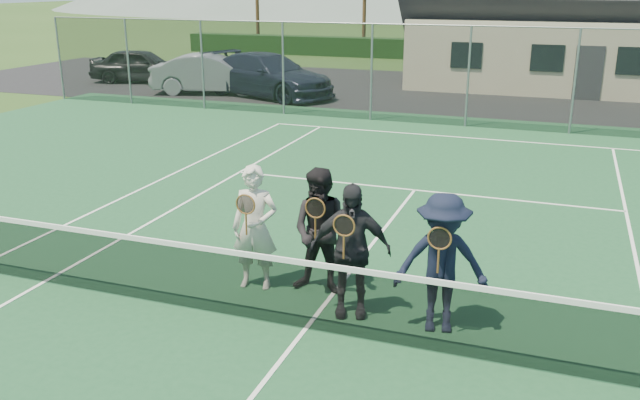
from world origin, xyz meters
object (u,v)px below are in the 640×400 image
(car_a, at_px, (141,65))
(car_b, at_px, (212,74))
(tennis_net, at_px, (305,292))
(player_b, at_px, (322,232))
(car_c, at_px, (268,75))
(player_d, at_px, (442,264))
(player_a, at_px, (255,228))
(player_c, at_px, (350,250))

(car_a, distance_m, car_b, 4.81)
(tennis_net, height_order, player_b, player_b)
(car_c, relative_size, player_d, 3.13)
(player_a, bearing_deg, player_c, -12.66)
(car_b, bearing_deg, player_b, -163.08)
(car_a, relative_size, player_d, 2.39)
(car_c, distance_m, tennis_net, 18.57)
(car_c, xyz_separation_m, player_b, (7.83, -15.62, 0.10))
(player_a, relative_size, player_d, 1.00)
(player_b, bearing_deg, player_d, -17.30)
(car_b, bearing_deg, player_d, -159.73)
(car_c, xyz_separation_m, player_c, (8.40, -16.13, 0.10))
(car_a, distance_m, tennis_net, 23.66)
(player_a, distance_m, player_b, 0.96)
(car_b, xyz_separation_m, player_b, (10.20, -15.52, 0.15))
(car_b, xyz_separation_m, player_c, (10.77, -16.04, 0.15))
(player_a, relative_size, player_b, 1.00)
(car_c, distance_m, player_c, 18.19)
(tennis_net, bearing_deg, player_d, 20.18)
(car_c, bearing_deg, player_c, -133.05)
(tennis_net, height_order, player_a, player_a)
(tennis_net, xyz_separation_m, player_a, (-1.13, 0.95, 0.38))
(car_c, distance_m, player_b, 17.47)
(car_a, bearing_deg, tennis_net, -154.67)
(tennis_net, relative_size, player_a, 6.49)
(player_c, bearing_deg, car_a, 130.60)
(car_c, distance_m, player_a, 17.23)
(car_c, bearing_deg, car_a, 95.81)
(player_a, height_order, player_d, same)
(tennis_net, xyz_separation_m, player_b, (-0.19, 1.13, 0.38))
(tennis_net, bearing_deg, car_c, 115.59)
(tennis_net, relative_size, player_c, 6.49)
(player_c, relative_size, player_d, 1.00)
(car_a, bearing_deg, player_d, -150.91)
(player_a, distance_m, player_c, 1.55)
(player_a, xyz_separation_m, player_c, (1.51, -0.34, -0.00))
(car_b, height_order, player_c, player_c)
(player_c, height_order, player_d, same)
(player_b, relative_size, player_d, 1.00)
(car_c, height_order, player_a, player_a)
(car_c, relative_size, player_a, 3.13)
(car_b, bearing_deg, tennis_net, -164.43)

